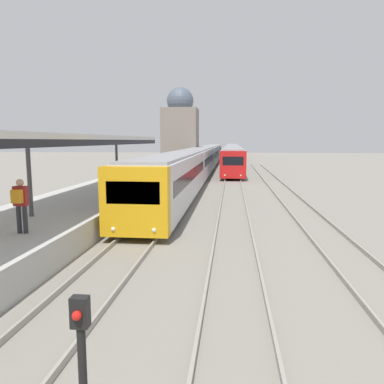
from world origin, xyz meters
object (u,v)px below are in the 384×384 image
person_on_platform (20,202)px  train_near (204,158)px  train_far (232,153)px  signal_post_near (82,361)px

person_on_platform → train_near: train_near is taller
train_near → train_far: bearing=79.3°
train_far → signal_post_near: (-1.81, -62.09, -0.39)m
train_near → person_on_platform: bearing=-94.5°
person_on_platform → train_far: size_ratio=0.03×
train_far → person_on_platform: bearing=-96.6°
signal_post_near → train_near: bearing=92.4°
train_near → signal_post_near: size_ratio=33.78×
train_near → train_far: (3.61, 19.07, -0.01)m
train_near → train_far: size_ratio=1.08×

